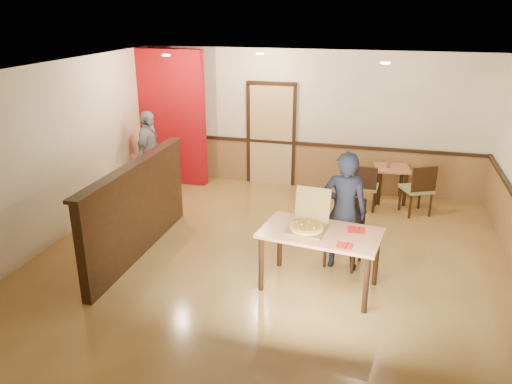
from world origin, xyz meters
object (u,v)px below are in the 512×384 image
(side_chair_right, at_px, (419,188))
(side_table, at_px, (391,175))
(main_table, at_px, (320,239))
(passerby, at_px, (149,153))
(diner_chair, at_px, (346,228))
(condiment, at_px, (388,164))
(pizza_box, at_px, (308,225))
(side_chair_left, at_px, (365,185))
(diner, at_px, (344,211))

(side_chair_right, xyz_separation_m, side_table, (-0.48, 0.61, -0.01))
(main_table, relative_size, passerby, 0.98)
(passerby, bearing_deg, diner_chair, -121.26)
(main_table, relative_size, condiment, 10.81)
(pizza_box, bearing_deg, main_table, -2.13)
(diner_chair, distance_m, condiment, 2.74)
(passerby, bearing_deg, main_table, -131.64)
(main_table, height_order, side_table, main_table)
(side_chair_left, bearing_deg, condiment, -120.92)
(pizza_box, bearing_deg, side_chair_right, 68.12)
(condiment, bearing_deg, passerby, -170.83)
(diner_chair, height_order, side_chair_left, diner_chair)
(side_chair_right, bearing_deg, main_table, 38.77)
(main_table, xyz_separation_m, side_chair_right, (1.37, 2.94, -0.19))
(side_chair_right, relative_size, condiment, 6.34)
(main_table, distance_m, side_chair_left, 2.98)
(side_chair_right, bearing_deg, condiment, -70.52)
(diner, bearing_deg, side_chair_right, -115.50)
(main_table, height_order, condiment, condiment)
(diner_chair, height_order, condiment, diner_chair)
(diner, height_order, condiment, diner)
(main_table, relative_size, pizza_box, 2.72)
(passerby, height_order, condiment, passerby)
(side_chair_left, xyz_separation_m, passerby, (-4.23, -0.20, 0.36))
(main_table, bearing_deg, side_chair_right, 72.74)
(diner, bearing_deg, side_table, -101.80)
(diner_chair, relative_size, side_table, 1.38)
(main_table, xyz_separation_m, diner_chair, (0.27, 0.81, -0.17))
(pizza_box, bearing_deg, side_table, 79.27)
(main_table, height_order, side_chair_right, side_chair_right)
(side_table, bearing_deg, condiment, -139.79)
(diner_chair, xyz_separation_m, side_chair_left, (0.17, 2.13, -0.06))
(main_table, height_order, pizza_box, pizza_box)
(main_table, xyz_separation_m, side_table, (0.89, 3.56, -0.20))
(side_chair_right, xyz_separation_m, pizza_box, (-1.55, -2.92, 0.36))
(side_chair_right, distance_m, diner, 2.57)
(pizza_box, bearing_deg, diner_chair, 66.45)
(side_chair_right, height_order, passerby, passerby)
(diner_chair, bearing_deg, condiment, 90.38)
(passerby, bearing_deg, side_table, -85.93)
(diner_chair, xyz_separation_m, condiment, (0.54, 2.68, 0.22))
(main_table, distance_m, passerby, 4.69)
(side_chair_right, bearing_deg, side_chair_left, -26.23)
(passerby, relative_size, pizza_box, 2.78)
(passerby, xyz_separation_m, condiment, (4.61, 0.74, -0.08))
(condiment, bearing_deg, diner_chair, -101.42)
(diner_chair, relative_size, side_chair_left, 1.13)
(diner_chair, height_order, diner, diner)
(side_table, xyz_separation_m, diner, (-0.65, -2.90, 0.36))
(main_table, relative_size, side_chair_right, 1.70)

